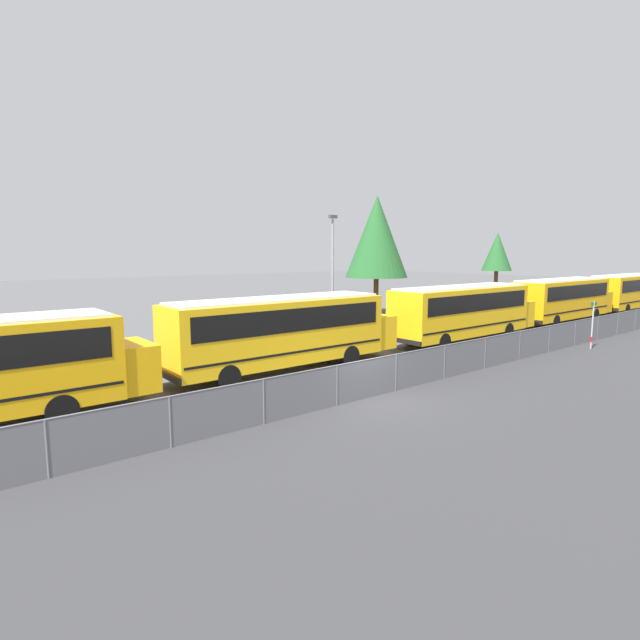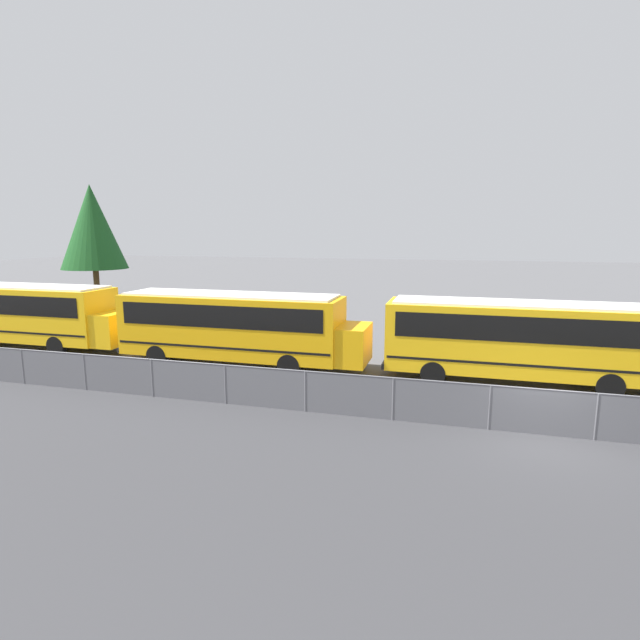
{
  "view_description": "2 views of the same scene",
  "coord_description": "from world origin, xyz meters",
  "px_view_note": "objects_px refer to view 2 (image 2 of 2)",
  "views": [
    {
      "loc": [
        -12.72,
        -12.91,
        5.38
      ],
      "look_at": [
        1.42,
        4.59,
        2.34
      ],
      "focal_mm": 28.0,
      "sensor_mm": 36.0,
      "label": 1
    },
    {
      "loc": [
        -2.7,
        -15.9,
        6.2
      ],
      "look_at": [
        -8.66,
        5.71,
        2.24
      ],
      "focal_mm": 28.0,
      "sensor_mm": 36.0,
      "label": 2
    }
  ],
  "objects_px": {
    "school_bus_2": "(236,323)",
    "school_bus_3": "(524,336)",
    "tree_2": "(92,227)",
    "school_bus_1": "(25,311)"
  },
  "relations": [
    {
      "from": "school_bus_1",
      "to": "school_bus_2",
      "type": "relative_size",
      "value": 1.0
    },
    {
      "from": "school_bus_3",
      "to": "tree_2",
      "type": "relative_size",
      "value": 1.21
    },
    {
      "from": "school_bus_1",
      "to": "school_bus_3",
      "type": "bearing_deg",
      "value": 0.03
    },
    {
      "from": "school_bus_2",
      "to": "tree_2",
      "type": "xyz_separation_m",
      "value": [
        -17.45,
        12.01,
        4.55
      ]
    },
    {
      "from": "school_bus_2",
      "to": "tree_2",
      "type": "relative_size",
      "value": 1.21
    },
    {
      "from": "school_bus_2",
      "to": "school_bus_3",
      "type": "relative_size",
      "value": 1.0
    },
    {
      "from": "school_bus_3",
      "to": "tree_2",
      "type": "distance_m",
      "value": 32.48
    },
    {
      "from": "school_bus_1",
      "to": "tree_2",
      "type": "height_order",
      "value": "tree_2"
    },
    {
      "from": "school_bus_1",
      "to": "tree_2",
      "type": "relative_size",
      "value": 1.21
    },
    {
      "from": "tree_2",
      "to": "school_bus_1",
      "type": "bearing_deg",
      "value": -67.21
    }
  ]
}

